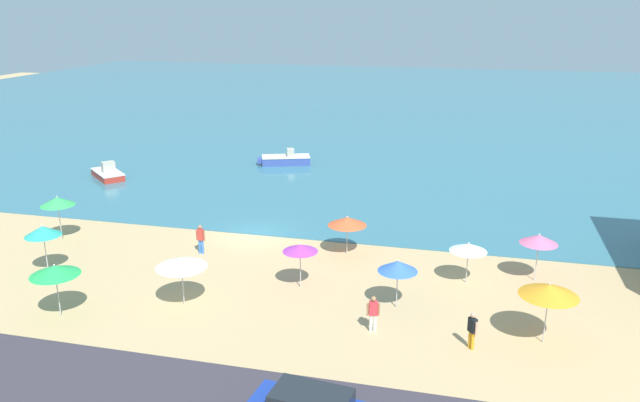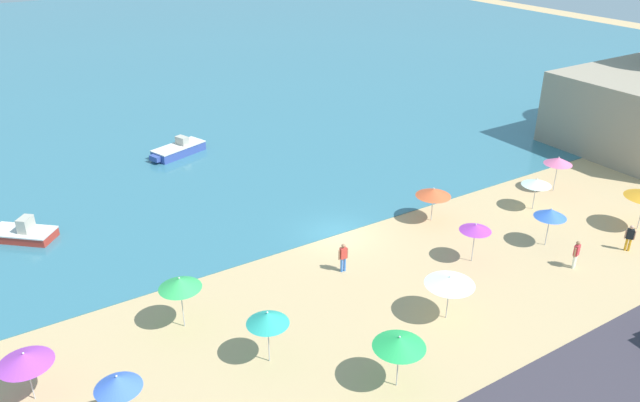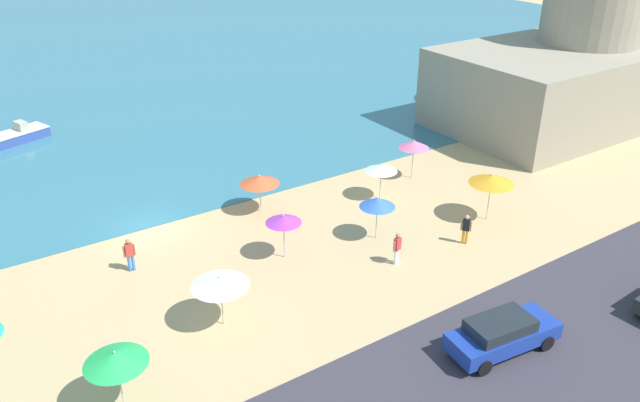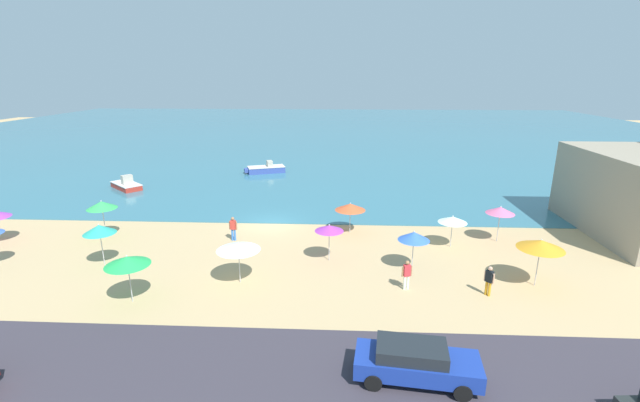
{
  "view_description": "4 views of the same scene",
  "coord_description": "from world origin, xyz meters",
  "views": [
    {
      "loc": [
        12.32,
        -33.64,
        13.36
      ],
      "look_at": [
        3.33,
        2.92,
        1.54
      ],
      "focal_mm": 35.0,
      "sensor_mm": 36.0,
      "label": 1
    },
    {
      "loc": [
        -18.35,
        -26.95,
        18.12
      ],
      "look_at": [
        0.44,
        2.63,
        1.06
      ],
      "focal_mm": 35.0,
      "sensor_mm": 36.0,
      "label": 2
    },
    {
      "loc": [
        -8.29,
        -29.11,
        16.21
      ],
      "look_at": [
        7.77,
        -4.88,
        1.54
      ],
      "focal_mm": 35.0,
      "sensor_mm": 36.0,
      "label": 3
    },
    {
      "loc": [
        5.27,
        -30.55,
        10.97
      ],
      "look_at": [
        3.69,
        1.66,
        1.37
      ],
      "focal_mm": 24.0,
      "sensor_mm": 36.0,
      "label": 4
    }
  ],
  "objects": [
    {
      "name": "beach_umbrella_0",
      "position": [
        -10.98,
        -3.47,
        2.4
      ],
      "size": [
        1.98,
        1.98,
        2.72
      ],
      "color": "#B2B2B7",
      "rests_on": "ground_plane"
    },
    {
      "name": "skiff_nearshore",
      "position": [
        -3.32,
        17.31,
        0.47
      ],
      "size": [
        4.75,
        2.99,
        1.36
      ],
      "color": "#374C9B",
      "rests_on": "sea"
    },
    {
      "name": "ground_plane",
      "position": [
        0.0,
        0.0,
        0.0
      ],
      "size": [
        160.0,
        160.0,
        0.0
      ],
      "primitive_type": "plane",
      "color": "tan"
    },
    {
      "name": "bather_0",
      "position": [
        12.94,
        -10.38,
        0.9
      ],
      "size": [
        0.4,
        0.46,
        1.62
      ],
      "color": "orange",
      "rests_on": "ground_plane"
    },
    {
      "name": "skiff_offshore",
      "position": [
        -15.95,
        9.49,
        0.42
      ],
      "size": [
        3.97,
        3.75,
        1.43
      ],
      "color": "#B93225",
      "rests_on": "sea"
    },
    {
      "name": "beach_umbrella_2",
      "position": [
        6.0,
        -1.58,
        1.93
      ],
      "size": [
        2.18,
        2.18,
        2.24
      ],
      "color": "#B2B2B7",
      "rests_on": "ground_plane"
    },
    {
      "name": "bather_2",
      "position": [
        8.83,
        -9.93,
        0.92
      ],
      "size": [
        0.55,
        0.3,
        1.65
      ],
      "color": "white",
      "rests_on": "ground_plane"
    },
    {
      "name": "beach_umbrella_5",
      "position": [
        -0.14,
        -9.57,
        2.1
      ],
      "size": [
        2.38,
        2.38,
        2.37
      ],
      "color": "#B2B2B7",
      "rests_on": "ground_plane"
    },
    {
      "name": "beach_umbrella_8",
      "position": [
        -15.21,
        -8.31,
        2.32
      ],
      "size": [
        1.76,
        1.76,
        2.65
      ],
      "color": "#B2B2B7",
      "rests_on": "ground_plane"
    },
    {
      "name": "beach_umbrella_7",
      "position": [
        -5.06,
        -11.92,
        2.23
      ],
      "size": [
        2.18,
        2.18,
        2.53
      ],
      "color": "#B2B2B7",
      "rests_on": "ground_plane"
    },
    {
      "name": "beach_umbrella_3",
      "position": [
        12.61,
        -3.89,
        1.89
      ],
      "size": [
        1.87,
        1.87,
        2.16
      ],
      "color": "#B2B2B7",
      "rests_on": "ground_plane"
    },
    {
      "name": "beach_umbrella_4",
      "position": [
        16.0,
        -2.78,
        2.22
      ],
      "size": [
        1.88,
        1.88,
        2.52
      ],
      "color": "#B2B2B7",
      "rests_on": "ground_plane"
    },
    {
      "name": "beach_umbrella_10",
      "position": [
        9.52,
        -7.45,
        2.06
      ],
      "size": [
        1.83,
        1.83,
        2.39
      ],
      "color": "#B2B2B7",
      "rests_on": "ground_plane"
    },
    {
      "name": "sea",
      "position": [
        0.0,
        55.0,
        0.03
      ],
      "size": [
        150.0,
        110.0,
        0.05
      ],
      "primitive_type": "cube",
      "color": "#346F82",
      "rests_on": "ground_plane"
    },
    {
      "name": "bather_1",
      "position": [
        -1.98,
        -3.5,
        0.95
      ],
      "size": [
        0.57,
        0.26,
        1.69
      ],
      "color": "#3772C9",
      "rests_on": "ground_plane"
    },
    {
      "name": "beach_umbrella_9",
      "position": [
        -8.77,
        -7.77,
        2.27
      ],
      "size": [
        1.85,
        1.85,
        2.61
      ],
      "color": "#B2B2B7",
      "rests_on": "ground_plane"
    },
    {
      "name": "beach_umbrella_1",
      "position": [
        4.64,
        -6.45,
        2.09
      ],
      "size": [
        1.74,
        1.74,
        2.34
      ],
      "color": "#B2B2B7",
      "rests_on": "ground_plane"
    },
    {
      "name": "beach_umbrella_11",
      "position": [
        -17.82,
        -4.71,
        2.04
      ],
      "size": [
        2.16,
        2.16,
        2.34
      ],
      "color": "#B2B2B7",
      "rests_on": "ground_plane"
    }
  ]
}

